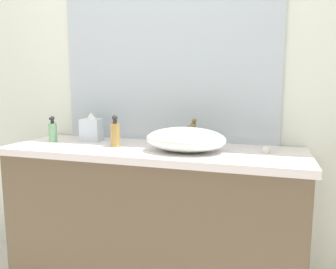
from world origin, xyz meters
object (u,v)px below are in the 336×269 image
at_px(sink_basin, 185,139).
at_px(tissue_box, 92,129).
at_px(soap_dispenser, 53,131).
at_px(lotion_bottle, 115,133).
at_px(candle_jar, 266,149).

relative_size(sink_basin, tissue_box, 2.36).
distance_m(soap_dispenser, lotion_bottle, 0.43).
bearing_deg(sink_basin, soap_dispenser, 176.88).
xyz_separation_m(soap_dispenser, tissue_box, (0.20, 0.11, 0.01)).
relative_size(soap_dispenser, lotion_bottle, 0.89).
height_order(soap_dispenser, tissue_box, tissue_box).
distance_m(sink_basin, soap_dispenser, 0.84).
distance_m(soap_dispenser, candle_jar, 1.23).
relative_size(soap_dispenser, candle_jar, 3.32).
xyz_separation_m(sink_basin, tissue_box, (-0.63, 0.15, 0.01)).
relative_size(lotion_bottle, tissue_box, 1.00).
height_order(lotion_bottle, tissue_box, same).
xyz_separation_m(soap_dispenser, candle_jar, (1.23, 0.03, -0.05)).
bearing_deg(sink_basin, tissue_box, 166.53).
distance_m(sink_basin, lotion_bottle, 0.41).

